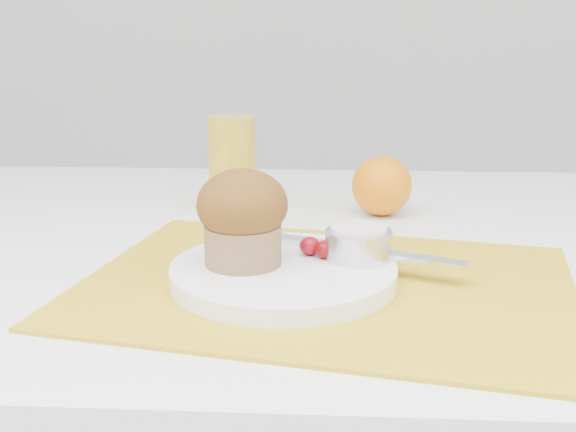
# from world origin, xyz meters

# --- Properties ---
(placemat) EXTENTS (0.53, 0.43, 0.00)m
(placemat) POSITION_xyz_m (-0.02, -0.11, 0.75)
(placemat) COLOR gold
(placemat) RESTS_ON table
(plate) EXTENTS (0.28, 0.28, 0.02)m
(plate) POSITION_xyz_m (-0.06, -0.11, 0.76)
(plate) COLOR white
(plate) RESTS_ON placemat
(ramekin) EXTENTS (0.09, 0.09, 0.03)m
(ramekin) POSITION_xyz_m (0.01, -0.09, 0.79)
(ramekin) COLOR silver
(ramekin) RESTS_ON plate
(cream) EXTENTS (0.07, 0.07, 0.01)m
(cream) POSITION_xyz_m (0.01, -0.09, 0.80)
(cream) COLOR silver
(cream) RESTS_ON ramekin
(raspberry_near) EXTENTS (0.02, 0.02, 0.02)m
(raspberry_near) POSITION_xyz_m (-0.04, -0.08, 0.78)
(raspberry_near) COLOR #5E020B
(raspberry_near) RESTS_ON plate
(raspberry_far) EXTENTS (0.02, 0.02, 0.02)m
(raspberry_far) POSITION_xyz_m (-0.02, -0.09, 0.78)
(raspberry_far) COLOR #500203
(raspberry_far) RESTS_ON plate
(butter_knife) EXTENTS (0.21, 0.11, 0.01)m
(butter_knife) POSITION_xyz_m (0.01, -0.07, 0.77)
(butter_knife) COLOR silver
(butter_knife) RESTS_ON plate
(orange) EXTENTS (0.08, 0.08, 0.08)m
(orange) POSITION_xyz_m (0.05, 0.16, 0.79)
(orange) COLOR orange
(orange) RESTS_ON table
(juice_glass) EXTENTS (0.07, 0.07, 0.13)m
(juice_glass) POSITION_xyz_m (-0.15, 0.18, 0.81)
(juice_glass) COLOR gold
(juice_glass) RESTS_ON table
(muffin) EXTENTS (0.10, 0.10, 0.10)m
(muffin) POSITION_xyz_m (-0.10, -0.11, 0.82)
(muffin) COLOR olive
(muffin) RESTS_ON plate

